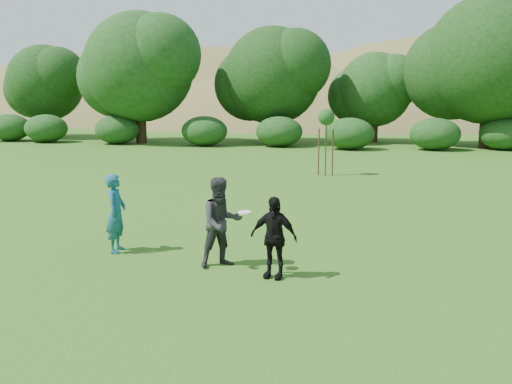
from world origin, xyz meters
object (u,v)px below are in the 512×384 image
Objects in this scene: player_grey at (221,222)px; player_black at (274,237)px; sapling at (326,119)px; player_teal at (116,213)px.

player_black is (1.17, -0.51, -0.13)m from player_grey.
player_teal is at bearing -106.01° from sapling.
player_grey is 0.65× the size of sapling.
player_black is at bearing -89.68° from sapling.
sapling reaches higher than player_black.
sapling reaches higher than player_grey.
player_teal is 0.96× the size of player_grey.
sapling is at bearing -23.25° from player_teal.
sapling is (3.69, 12.86, 1.53)m from player_teal.
player_black is 14.06m from sapling.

